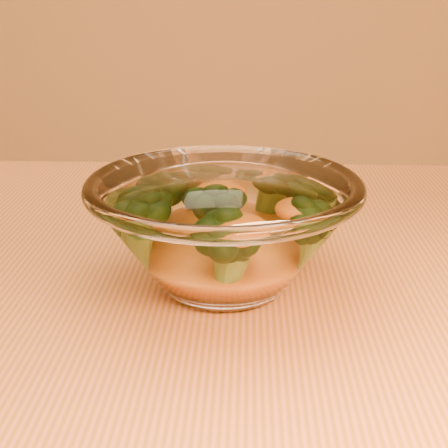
{
  "coord_description": "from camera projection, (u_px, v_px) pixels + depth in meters",
  "views": [
    {
      "loc": [
        0.02,
        -0.37,
        0.97
      ],
      "look_at": [
        -0.0,
        0.06,
        0.8
      ],
      "focal_mm": 50.0,
      "sensor_mm": 36.0,
      "label": 1
    }
  ],
  "objects": [
    {
      "name": "glass_bowl",
      "position": [
        224.0,
        230.0,
        0.46
      ],
      "size": [
        0.2,
        0.2,
        0.09
      ],
      "color": "white",
      "rests_on": "table"
    },
    {
      "name": "table",
      "position": [
        223.0,
        438.0,
        0.46
      ],
      "size": [
        1.2,
        0.8,
        0.75
      ],
      "color": "#C6643B",
      "rests_on": "ground"
    },
    {
      "name": "cheese_sauce",
      "position": [
        224.0,
        253.0,
        0.47
      ],
      "size": [
        0.1,
        0.1,
        0.03
      ],
      "primitive_type": "ellipsoid",
      "color": "#D76212",
      "rests_on": "glass_bowl"
    },
    {
      "name": "broccoli_heap",
      "position": [
        217.0,
        218.0,
        0.47
      ],
      "size": [
        0.14,
        0.14,
        0.06
      ],
      "color": "black",
      "rests_on": "cheese_sauce"
    }
  ]
}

